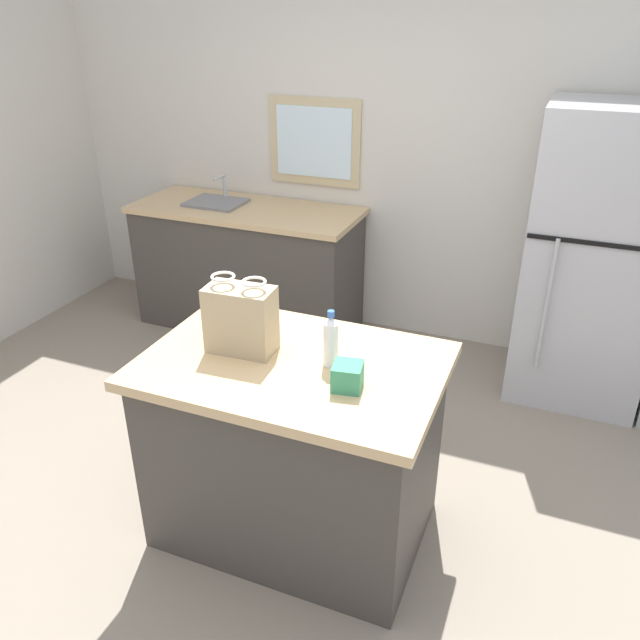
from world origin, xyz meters
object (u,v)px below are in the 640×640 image
(refrigerator, at_px, (593,259))
(small_box, at_px, (347,376))
(bottle, at_px, (331,341))
(shopping_bag, at_px, (241,319))
(kitchen_island, at_px, (295,448))

(refrigerator, distance_m, small_box, 2.06)
(small_box, relative_size, bottle, 0.47)
(shopping_bag, relative_size, small_box, 2.87)
(kitchen_island, relative_size, refrigerator, 0.71)
(kitchen_island, xyz_separation_m, shopping_bag, (-0.24, 0.01, 0.59))
(shopping_bag, bearing_deg, kitchen_island, -1.63)
(refrigerator, xyz_separation_m, small_box, (-0.86, -1.88, 0.08))
(kitchen_island, relative_size, small_box, 10.71)
(kitchen_island, distance_m, small_box, 0.58)
(refrigerator, xyz_separation_m, shopping_bag, (-1.37, -1.77, 0.17))
(kitchen_island, distance_m, bottle, 0.58)
(kitchen_island, height_order, shopping_bag, shopping_bag)
(small_box, xyz_separation_m, bottle, (-0.12, 0.14, 0.06))
(small_box, height_order, bottle, bottle)
(bottle, bearing_deg, shopping_bag, -176.22)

